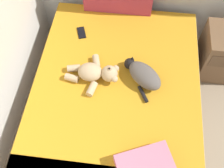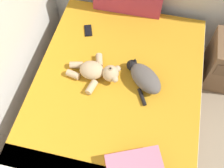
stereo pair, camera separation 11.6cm
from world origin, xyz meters
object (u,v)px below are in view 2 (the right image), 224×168
at_px(bed, 116,100).
at_px(cat, 144,77).
at_px(teddy_bear, 97,71).
at_px(cell_phone, 88,31).

relative_size(bed, cat, 4.88).
bearing_deg(bed, cat, 25.43).
bearing_deg(teddy_bear, bed, -22.11).
relative_size(cat, teddy_bear, 0.87).
xyz_separation_m(cat, teddy_bear, (-0.41, -0.03, -0.00)).
distance_m(teddy_bear, cell_phone, 0.55).
bearing_deg(bed, cell_phone, 125.82).
bearing_deg(cat, cell_phone, 143.77).
xyz_separation_m(bed, cell_phone, (-0.41, 0.57, 0.26)).
height_order(bed, cell_phone, cell_phone).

